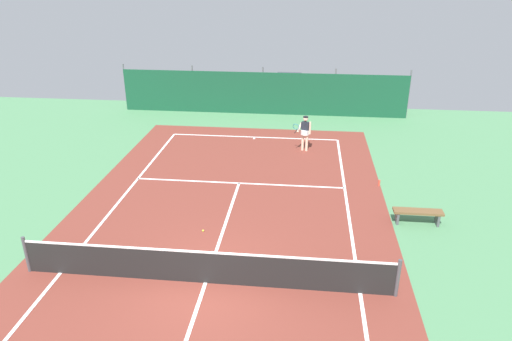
% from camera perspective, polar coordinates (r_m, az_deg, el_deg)
% --- Properties ---
extents(ground_plane, '(36.00, 36.00, 0.00)m').
position_cam_1_polar(ground_plane, '(13.16, -6.11, -13.34)').
color(ground_plane, '#4C8456').
extents(court_surface, '(11.02, 26.60, 0.01)m').
position_cam_1_polar(court_surface, '(13.15, -6.11, -13.33)').
color(court_surface, brown).
rests_on(court_surface, ground).
extents(tennis_net, '(10.12, 0.10, 1.10)m').
position_cam_1_polar(tennis_net, '(12.86, -6.21, -11.52)').
color(tennis_net, black).
rests_on(tennis_net, ground).
extents(back_fence, '(16.30, 0.98, 2.70)m').
position_cam_1_polar(back_fence, '(27.85, 0.89, 8.48)').
color(back_fence, '#14472D').
rests_on(back_fence, ground).
extents(tennis_player, '(0.84, 0.65, 1.64)m').
position_cam_1_polar(tennis_player, '(21.70, 5.93, 4.79)').
color(tennis_player, beige).
rests_on(tennis_player, ground).
extents(tennis_ball_near_player, '(0.07, 0.07, 0.07)m').
position_cam_1_polar(tennis_ball_near_player, '(15.40, -6.42, -7.24)').
color(tennis_ball_near_player, '#CCDB33').
rests_on(tennis_ball_near_player, ground).
extents(parked_car, '(2.07, 4.23, 1.68)m').
position_cam_1_polar(parked_car, '(29.97, 3.93, 9.84)').
color(parked_car, black).
rests_on(parked_car, ground).
extents(courtside_bench, '(1.60, 0.40, 0.49)m').
position_cam_1_polar(courtside_bench, '(16.47, 18.97, -4.94)').
color(courtside_bench, brown).
rests_on(courtside_bench, ground).
extents(water_bottle, '(0.08, 0.08, 0.24)m').
position_cam_1_polar(water_bottle, '(18.95, 14.66, -1.45)').
color(water_bottle, '#D84C38').
rests_on(water_bottle, ground).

